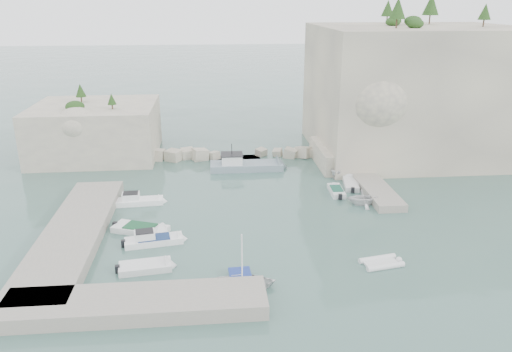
{
  "coord_description": "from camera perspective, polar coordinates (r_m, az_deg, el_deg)",
  "views": [
    {
      "loc": [
        -4.48,
        -42.46,
        20.35
      ],
      "look_at": [
        0.0,
        6.0,
        3.0
      ],
      "focal_mm": 35.0,
      "sensor_mm": 36.0,
      "label": 1
    }
  ],
  "objects": [
    {
      "name": "inflatable_dinghy",
      "position": [
        42.31,
        14.12,
        -9.78
      ],
      "size": [
        3.81,
        2.37,
        0.44
      ],
      "primitive_type": null,
      "rotation": [
        0.0,
        0.0,
        0.19
      ],
      "color": "silver",
      "rests_on": "ground"
    },
    {
      "name": "tender_east_a",
      "position": [
        53.49,
        12.06,
        -3.2
      ],
      "size": [
        3.57,
        3.13,
        1.8
      ],
      "primitive_type": "imported",
      "rotation": [
        0.0,
        0.0,
        1.52
      ],
      "color": "silver",
      "rests_on": "ground"
    },
    {
      "name": "motorboat_e",
      "position": [
        41.3,
        -12.52,
        -10.41
      ],
      "size": [
        4.7,
        2.42,
        0.7
      ],
      "primitive_type": null,
      "rotation": [
        0.0,
        0.0,
        0.13
      ],
      "color": "silver",
      "rests_on": "ground"
    },
    {
      "name": "vegetation",
      "position": [
        70.53,
        13.79,
        17.12
      ],
      "size": [
        53.48,
        13.88,
        13.4
      ],
      "color": "#1E4219",
      "rests_on": "ground"
    },
    {
      "name": "tender_east_c",
      "position": [
        58.47,
        10.76,
        -1.11
      ],
      "size": [
        2.37,
        5.0,
        0.7
      ],
      "primitive_type": null,
      "rotation": [
        0.0,
        0.0,
        1.39
      ],
      "color": "silver",
      "rests_on": "ground"
    },
    {
      "name": "tender_east_b",
      "position": [
        55.99,
        9.16,
        -1.96
      ],
      "size": [
        1.51,
        4.1,
        0.7
      ],
      "primitive_type": null,
      "rotation": [
        0.0,
        0.0,
        1.54
      ],
      "color": "silver",
      "rests_on": "ground"
    },
    {
      "name": "cliff_east",
      "position": [
        71.98,
        17.48,
        9.25
      ],
      "size": [
        26.0,
        22.0,
        17.0
      ],
      "primitive_type": "cube",
      "color": "beige",
      "rests_on": "ground"
    },
    {
      "name": "tender_east_d",
      "position": [
        61.14,
        10.17,
        -0.14
      ],
      "size": [
        4.22,
        2.47,
        1.53
      ],
      "primitive_type": "imported",
      "rotation": [
        0.0,
        0.0,
        1.83
      ],
      "color": "silver",
      "rests_on": "ground"
    },
    {
      "name": "ledge_east",
      "position": [
        58.94,
        12.82,
        -0.68
      ],
      "size": [
        3.0,
        16.0,
        0.8
      ],
      "primitive_type": "cube",
      "color": "#9E9689",
      "rests_on": "ground"
    },
    {
      "name": "work_boat",
      "position": [
        63.03,
        -1.1,
        0.78
      ],
      "size": [
        10.0,
        3.03,
        2.2
      ],
      "primitive_type": null,
      "rotation": [
        0.0,
        0.0,
        -0.01
      ],
      "color": "slate",
      "rests_on": "ground"
    },
    {
      "name": "outcrop_west",
      "position": [
        71.25,
        -17.77,
        5.0
      ],
      "size": [
        16.0,
        14.0,
        7.0
      ],
      "primitive_type": "cube",
      "color": "beige",
      "rests_on": "ground"
    },
    {
      "name": "cliff_terrace",
      "position": [
        65.77,
        10.38,
        2.41
      ],
      "size": [
        8.0,
        10.0,
        2.5
      ],
      "primitive_type": "cube",
      "color": "beige",
      "rests_on": "ground"
    },
    {
      "name": "rowboat",
      "position": [
        38.0,
        -1.57,
        -12.77
      ],
      "size": [
        5.29,
        3.92,
        1.05
      ],
      "primitive_type": "imported",
      "rotation": [
        0.0,
        0.0,
        1.63
      ],
      "color": "white",
      "rests_on": "ground"
    },
    {
      "name": "motorboat_c",
      "position": [
        47.61,
        -13.04,
        -6.23
      ],
      "size": [
        5.96,
        3.95,
        0.7
      ],
      "primitive_type": null,
      "rotation": [
        0.0,
        0.0,
        -0.38
      ],
      "color": "white",
      "rests_on": "ground"
    },
    {
      "name": "motorboat_a",
      "position": [
        53.89,
        -13.24,
        -3.12
      ],
      "size": [
        5.65,
        2.03,
        1.4
      ],
      "primitive_type": null,
      "rotation": [
        0.0,
        0.0,
        0.07
      ],
      "color": "white",
      "rests_on": "ground"
    },
    {
      "name": "rowboat_mast",
      "position": [
        36.66,
        -1.61,
        -9.3
      ],
      "size": [
        0.1,
        0.1,
        4.2
      ],
      "primitive_type": "cylinder",
      "color": "white",
      "rests_on": "rowboat"
    },
    {
      "name": "ground",
      "position": [
        47.3,
        0.67,
        -5.86
      ],
      "size": [
        400.0,
        400.0,
        0.0
      ],
      "primitive_type": "plane",
      "color": "#44675E",
      "rests_on": "ground"
    },
    {
      "name": "quay_south",
      "position": [
        36.33,
        -13.54,
        -14.02
      ],
      "size": [
        18.0,
        4.0,
        1.1
      ],
      "primitive_type": "cube",
      "color": "#9E9689",
      "rests_on": "ground"
    },
    {
      "name": "breakwater",
      "position": [
        67.48,
        -2.1,
        2.68
      ],
      "size": [
        28.0,
        3.0,
        1.4
      ],
      "primitive_type": "cube",
      "color": "beige",
      "rests_on": "ground"
    },
    {
      "name": "motorboat_d",
      "position": [
        45.22,
        -11.56,
        -7.56
      ],
      "size": [
        5.72,
        2.53,
        1.4
      ],
      "primitive_type": null,
      "rotation": [
        0.0,
        0.0,
        0.16
      ],
      "color": "white",
      "rests_on": "ground"
    },
    {
      "name": "quay_west",
      "position": [
        47.62,
        -20.12,
        -6.24
      ],
      "size": [
        5.0,
        24.0,
        1.1
      ],
      "primitive_type": "cube",
      "color": "#9E9689",
      "rests_on": "ground"
    }
  ]
}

